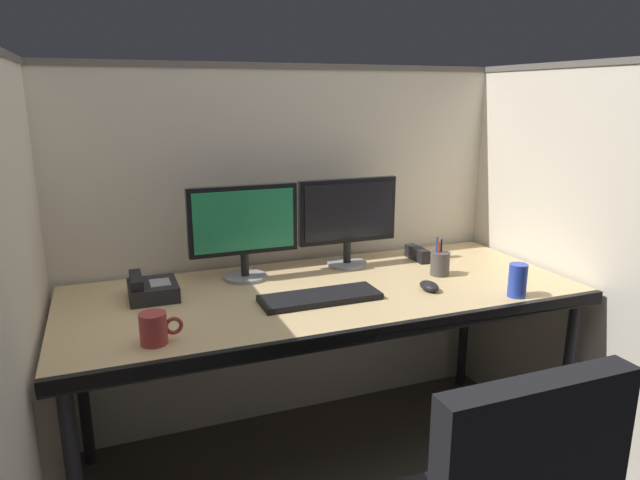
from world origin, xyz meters
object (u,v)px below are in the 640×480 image
at_px(monitor_left, 244,226).
at_px(computer_mouse, 429,286).
at_px(soda_can, 518,280).
at_px(coffee_mug, 155,328).
at_px(desk_phone, 151,289).
at_px(pen_cup, 440,263).
at_px(desk, 326,303).
at_px(keyboard_main, 320,297).
at_px(monitor_right, 348,216).
at_px(red_stapler, 417,254).

height_order(monitor_left, computer_mouse, monitor_left).
xyz_separation_m(soda_can, coffee_mug, (-1.26, 0.06, -0.01)).
bearing_deg(coffee_mug, desk_phone, 86.48).
distance_m(desk_phone, pen_cup, 1.12).
bearing_deg(desk, keyboard_main, -123.27).
xyz_separation_m(monitor_left, soda_can, (0.87, -0.55, -0.15)).
relative_size(keyboard_main, pen_cup, 2.71).
relative_size(monitor_left, soda_can, 3.52).
distance_m(monitor_right, keyboard_main, 0.48).
distance_m(monitor_left, monitor_right, 0.45).
height_order(desk_phone, pen_cup, pen_cup).
bearing_deg(desk, coffee_mug, -158.69).
xyz_separation_m(desk, monitor_left, (-0.25, 0.25, 0.27)).
bearing_deg(coffee_mug, computer_mouse, 6.37).
bearing_deg(desk, computer_mouse, -20.95).
height_order(keyboard_main, coffee_mug, coffee_mug).
bearing_deg(computer_mouse, coffee_mug, -173.63).
relative_size(monitor_right, red_stapler, 2.87).
bearing_deg(coffee_mug, monitor_right, 31.42).
height_order(pen_cup, coffee_mug, pen_cup).
xyz_separation_m(desk, desk_phone, (-0.61, 0.15, 0.08)).
bearing_deg(desk, pen_cup, 1.15).
bearing_deg(desk_phone, red_stapler, 3.95).
relative_size(monitor_left, coffee_mug, 3.41).
distance_m(monitor_left, coffee_mug, 0.65).
bearing_deg(red_stapler, computer_mouse, -114.25).
bearing_deg(coffee_mug, monitor_left, 51.62).
xyz_separation_m(monitor_left, coffee_mug, (-0.39, -0.49, -0.17)).
relative_size(computer_mouse, red_stapler, 0.64).
xyz_separation_m(pen_cup, coffee_mug, (-1.14, -0.26, -0.00)).
relative_size(desk, computer_mouse, 19.79).
distance_m(monitor_left, computer_mouse, 0.74).
bearing_deg(monitor_right, monitor_left, -177.49).
height_order(monitor_left, coffee_mug, monitor_left).
distance_m(soda_can, coffee_mug, 1.26).
relative_size(keyboard_main, computer_mouse, 4.48).
bearing_deg(computer_mouse, red_stapler, 65.75).
height_order(soda_can, coffee_mug, soda_can).
bearing_deg(soda_can, coffee_mug, 177.38).
bearing_deg(pen_cup, desk_phone, 172.69).
distance_m(keyboard_main, desk_phone, 0.61).
bearing_deg(monitor_right, pen_cup, -40.60).
distance_m(monitor_right, red_stapler, 0.38).
xyz_separation_m(desk, soda_can, (0.62, -0.31, 0.11)).
relative_size(monitor_right, keyboard_main, 1.00).
xyz_separation_m(monitor_right, computer_mouse, (0.16, -0.40, -0.20)).
relative_size(monitor_left, pen_cup, 2.71).
distance_m(desk, coffee_mug, 0.69).
height_order(monitor_right, coffee_mug, monitor_right).
bearing_deg(coffee_mug, soda_can, -2.62).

